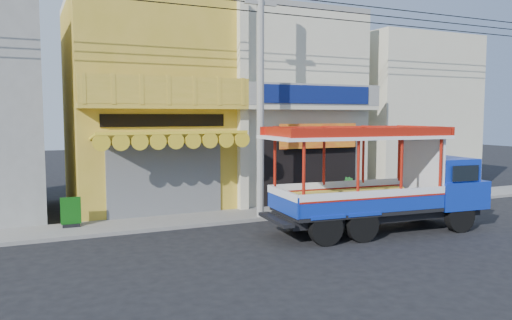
{
  "coord_description": "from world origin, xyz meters",
  "views": [
    {
      "loc": [
        -8.56,
        -12.64,
        3.73
      ],
      "look_at": [
        -1.54,
        2.5,
        2.23
      ],
      "focal_mm": 35.0,
      "sensor_mm": 36.0,
      "label": 1
    }
  ],
  "objects": [
    {
      "name": "sidewalk",
      "position": [
        0.0,
        4.0,
        0.06
      ],
      "size": [
        30.0,
        2.0,
        0.12
      ],
      "primitive_type": "cube",
      "color": "slate",
      "rests_on": "ground"
    },
    {
      "name": "songthaew_truck",
      "position": [
        2.13,
        -0.02,
        1.63
      ],
      "size": [
        7.4,
        2.9,
        3.38
      ],
      "color": "black",
      "rests_on": "ground"
    },
    {
      "name": "utility_pole",
      "position": [
        -0.85,
        3.3,
        5.03
      ],
      "size": [
        28.0,
        0.26,
        9.0
      ],
      "color": "gray",
      "rests_on": "ground"
    },
    {
      "name": "filler_building_right",
      "position": [
        9.0,
        8.0,
        3.8
      ],
      "size": [
        6.0,
        6.0,
        7.6
      ],
      "primitive_type": "cube",
      "color": "beige",
      "rests_on": "ground"
    },
    {
      "name": "potted_plant_b",
      "position": [
        3.47,
        4.03,
        0.67
      ],
      "size": [
        0.77,
        0.72,
        1.1
      ],
      "primitive_type": "imported",
      "rotation": [
        0.0,
        0.0,
        2.61
      ],
      "color": "#1B6121",
      "rests_on": "sidewalk"
    },
    {
      "name": "party_pilaster",
      "position": [
        -1.0,
        4.85,
        4.0
      ],
      "size": [
        0.35,
        0.3,
        8.0
      ],
      "primitive_type": "cube",
      "color": "beige",
      "rests_on": "ground"
    },
    {
      "name": "shophouse_left",
      "position": [
        -4.0,
        7.96,
        4.11
      ],
      "size": [
        6.0,
        7.5,
        8.24
      ],
      "color": "gold",
      "rests_on": "ground"
    },
    {
      "name": "shophouse_right",
      "position": [
        2.0,
        7.96,
        4.11
      ],
      "size": [
        6.0,
        6.75,
        8.24
      ],
      "color": "beige",
      "rests_on": "ground"
    },
    {
      "name": "potted_plant_c",
      "position": [
        3.98,
        3.96,
        0.6
      ],
      "size": [
        0.75,
        0.75,
        0.95
      ],
      "primitive_type": "imported",
      "rotation": [
        0.0,
        0.0,
        4.05
      ],
      "color": "#1B6121",
      "rests_on": "sidewalk"
    },
    {
      "name": "green_sign",
      "position": [
        -7.31,
        4.34,
        0.53
      ],
      "size": [
        0.63,
        0.31,
        0.97
      ],
      "color": "black",
      "rests_on": "sidewalk"
    },
    {
      "name": "ground",
      "position": [
        0.0,
        0.0,
        0.0
      ],
      "size": [
        90.0,
        90.0,
        0.0
      ],
      "primitive_type": "plane",
      "color": "black",
      "rests_on": "ground"
    }
  ]
}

